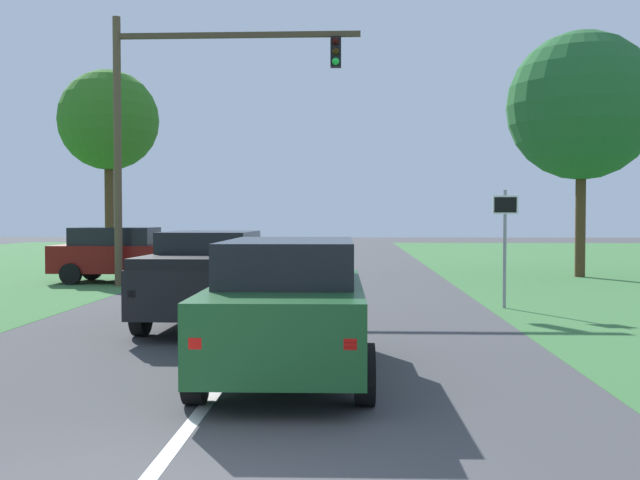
# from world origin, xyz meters

# --- Properties ---
(ground_plane) EXTENTS (120.00, 120.00, 0.00)m
(ground_plane) POSITION_xyz_m (0.00, 9.49, 0.00)
(ground_plane) COLOR #424244
(red_suv_near) EXTENTS (2.26, 4.93, 1.86)m
(red_suv_near) POSITION_xyz_m (0.83, 4.86, 0.98)
(red_suv_near) COLOR #194C23
(red_suv_near) RESTS_ON ground_plane
(pickup_truck_lead) EXTENTS (2.28, 5.62, 1.88)m
(pickup_truck_lead) POSITION_xyz_m (-1.16, 9.66, 0.97)
(pickup_truck_lead) COLOR black
(pickup_truck_lead) RESTS_ON ground_plane
(traffic_light) EXTENTS (7.60, 0.40, 8.29)m
(traffic_light) POSITION_xyz_m (-3.68, 17.48, 5.44)
(traffic_light) COLOR brown
(traffic_light) RESTS_ON ground_plane
(keep_moving_sign) EXTENTS (0.60, 0.09, 2.80)m
(keep_moving_sign) POSITION_xyz_m (5.28, 12.47, 1.78)
(keep_moving_sign) COLOR gray
(keep_moving_sign) RESTS_ON ground_plane
(oak_tree_right) EXTENTS (5.24, 5.24, 8.70)m
(oak_tree_right) POSITION_xyz_m (9.79, 21.68, 6.07)
(oak_tree_right) COLOR #4C351E
(oak_tree_right) RESTS_ON ground_plane
(crossing_suv_far) EXTENTS (4.38, 2.11, 1.80)m
(crossing_suv_far) POSITION_xyz_m (-5.92, 18.78, 0.94)
(crossing_suv_far) COLOR maroon
(crossing_suv_far) RESTS_ON ground_plane
(extra_tree_1) EXTENTS (3.98, 3.98, 7.99)m
(extra_tree_1) POSITION_xyz_m (-8.07, 24.24, 5.97)
(extra_tree_1) COLOR #4C351E
(extra_tree_1) RESTS_ON ground_plane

